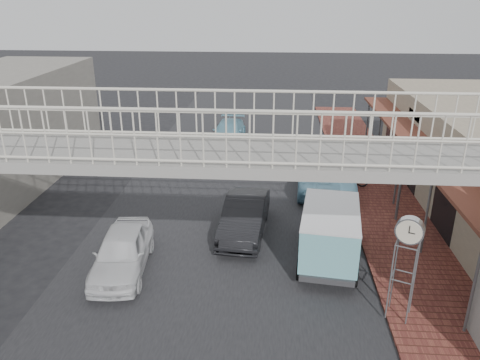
# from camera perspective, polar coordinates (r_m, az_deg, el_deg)

# --- Properties ---
(ground) EXTENTS (120.00, 120.00, 0.00)m
(ground) POSITION_cam_1_polar(r_m,az_deg,el_deg) (15.81, -2.86, -10.05)
(ground) COLOR black
(ground) RESTS_ON ground
(road_strip) EXTENTS (10.00, 60.00, 0.01)m
(road_strip) POSITION_cam_1_polar(r_m,az_deg,el_deg) (15.81, -2.86, -10.03)
(road_strip) COLOR black
(road_strip) RESTS_ON ground
(sidewalk) EXTENTS (3.00, 40.00, 0.10)m
(sidewalk) POSITION_cam_1_polar(r_m,az_deg,el_deg) (18.91, 18.34, -5.38)
(sidewalk) COLOR brown
(sidewalk) RESTS_ON ground
(footbridge) EXTENTS (16.40, 2.40, 6.34)m
(footbridge) POSITION_cam_1_polar(r_m,az_deg,el_deg) (10.79, -5.70, -6.88)
(footbridge) COLOR gray
(footbridge) RESTS_ON ground
(white_hatchback) EXTENTS (1.94, 4.08, 1.35)m
(white_hatchback) POSITION_cam_1_polar(r_m,az_deg,el_deg) (15.56, -14.17, -8.43)
(white_hatchback) COLOR silver
(white_hatchback) RESTS_ON ground
(dark_sedan) EXTENTS (1.81, 4.32, 1.39)m
(dark_sedan) POSITION_cam_1_polar(r_m,az_deg,el_deg) (17.29, 0.58, -4.43)
(dark_sedan) COLOR black
(dark_sedan) RESTS_ON ground
(angkot_curb) EXTENTS (2.77, 5.46, 1.48)m
(angkot_curb) POSITION_cam_1_polar(r_m,az_deg,el_deg) (21.64, 10.39, 0.89)
(angkot_curb) COLOR #6597AF
(angkot_curb) RESTS_ON ground
(angkot_far) EXTENTS (1.98, 4.36, 1.24)m
(angkot_far) POSITION_cam_1_polar(r_m,az_deg,el_deg) (28.09, -1.43, 5.86)
(angkot_far) COLOR #679EB3
(angkot_far) RESTS_ON ground
(angkot_van) EXTENTS (2.28, 4.19, 1.96)m
(angkot_van) POSITION_cam_1_polar(r_m,az_deg,el_deg) (15.61, 10.92, -5.64)
(angkot_van) COLOR black
(angkot_van) RESTS_ON ground
(motorcycle_near) EXTENTS (1.86, 0.77, 0.95)m
(motorcycle_near) POSITION_cam_1_polar(r_m,az_deg,el_deg) (21.82, 13.24, 0.37)
(motorcycle_near) COLOR black
(motorcycle_near) RESTS_ON sidewalk
(motorcycle_far) EXTENTS (1.75, 0.86, 1.01)m
(motorcycle_far) POSITION_cam_1_polar(r_m,az_deg,el_deg) (23.22, 12.71, 1.82)
(motorcycle_far) COLOR black
(motorcycle_far) RESTS_ON sidewalk
(street_clock) EXTENTS (0.77, 0.75, 2.99)m
(street_clock) POSITION_cam_1_polar(r_m,az_deg,el_deg) (12.79, 19.93, -6.35)
(street_clock) COLOR #59595B
(street_clock) RESTS_ON sidewalk
(arrow_sign) EXTENTS (1.88, 1.22, 3.14)m
(arrow_sign) POSITION_cam_1_polar(r_m,az_deg,el_deg) (18.75, 21.56, 2.54)
(arrow_sign) COLOR #59595B
(arrow_sign) RESTS_ON sidewalk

